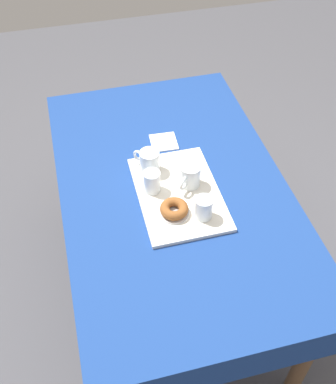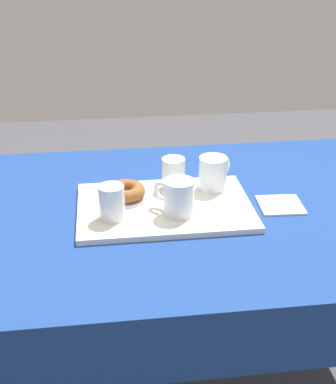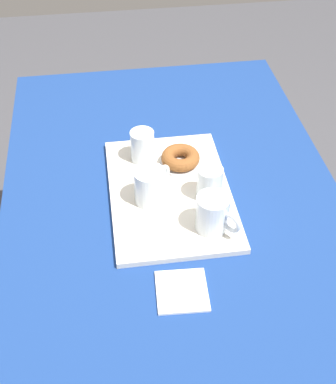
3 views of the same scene
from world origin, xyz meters
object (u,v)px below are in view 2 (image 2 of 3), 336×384
Objects in this scene: tea_mug_left at (178,198)px; water_glass_far at (112,204)px; paper_napkin at (281,205)px; dining_table at (184,233)px; water_glass_near at (173,175)px; donut_plate_left at (126,198)px; tea_mug_right at (213,174)px; serving_tray at (165,207)px; sugar_donut_left at (126,191)px.

tea_mug_left is 1.12× the size of water_glass_far.
paper_napkin is at bearing -175.48° from water_glass_far.
dining_table is 0.17m from water_glass_near.
tea_mug_left is 1.12× the size of water_glass_near.
dining_table is 0.19m from donut_plate_left.
water_glass_near is at bearing -7.26° from tea_mug_right.
dining_table is 0.11m from serving_tray.
water_glass_far is at bearing 0.74° from tea_mug_left.
water_glass_far is (0.20, 0.06, 0.14)m from dining_table.
donut_plate_left reaches higher than paper_napkin.
serving_tray is at bearing -61.75° from tea_mug_left.
paper_napkin is (-0.33, 0.02, -0.01)m from serving_tray.
serving_tray is 4.39× the size of sugar_donut_left.
donut_plate_left is at bearing -36.94° from tea_mug_left.
paper_napkin is (-0.43, 0.07, -0.02)m from donut_plate_left.
water_glass_near is at bearing -139.53° from water_glass_far.
tea_mug_left is 0.17m from sugar_donut_left.
sugar_donut_left is (0.16, -0.04, 0.13)m from dining_table.
donut_plate_left is (0.16, -0.04, 0.10)m from dining_table.
tea_mug_left is 0.87× the size of paper_napkin.
dining_table is 14.06× the size of tea_mug_right.
tea_mug_left is at bearing 86.99° from water_glass_near.
water_glass_far is at bearing 68.06° from donut_plate_left.
paper_napkin reaches higher than dining_table.
tea_mug_right is 0.12m from water_glass_near.
tea_mug_right is at bearing -131.33° from tea_mug_left.
serving_tray is 3.99× the size of paper_napkin.
tea_mug_right reaches higher than water_glass_near.
donut_plate_left is at bearing -111.94° from water_glass_far.
water_glass_near is at bearing -22.43° from paper_napkin.
tea_mug_right is 0.26m from sugar_donut_left.
dining_table is 14.35× the size of tea_mug_left.
serving_tray is at bearing 156.57° from donut_plate_left.
dining_table is at bearing -5.75° from paper_napkin.
tea_mug_left is (0.03, 0.06, 0.15)m from dining_table.
tea_mug_right reaches higher than donut_plate_left.
water_glass_far is 0.86× the size of sugar_donut_left.
serving_tray is at bearing 6.90° from dining_table.
tea_mug_right is (-0.15, -0.08, 0.05)m from serving_tray.
paper_napkin is (-0.27, 0.03, 0.09)m from dining_table.
tea_mug_left is at bearing 143.06° from donut_plate_left.
tea_mug_left reaches higher than water_glass_far.
sugar_donut_left is (0.00, 0.00, 0.02)m from donut_plate_left.
tea_mug_left is at bearing -179.26° from water_glass_far.
dining_table is 3.15× the size of serving_tray.
sugar_donut_left is (-0.04, -0.10, -0.02)m from water_glass_far.
water_glass_far reaches higher than sugar_donut_left.
tea_mug_left reaches higher than sugar_donut_left.
dining_table is at bearing 166.53° from donut_plate_left.
water_glass_near is 1.00× the size of water_glass_far.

